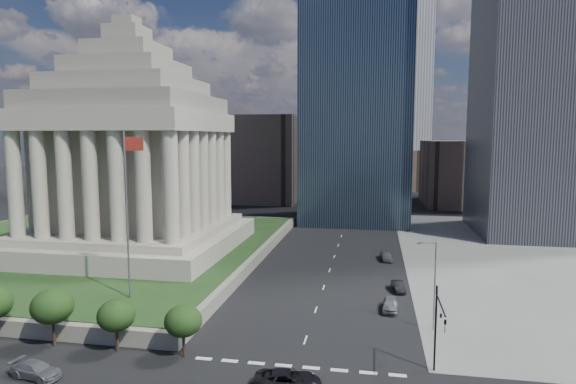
% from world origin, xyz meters
% --- Properties ---
extents(ground, '(500.00, 500.00, 0.00)m').
position_xyz_m(ground, '(0.00, 100.00, 0.00)').
color(ground, black).
rests_on(ground, ground).
extents(plaza_terrace, '(66.00, 70.00, 1.80)m').
position_xyz_m(plaza_terrace, '(-45.00, 50.00, 0.90)').
color(plaza_terrace, slate).
rests_on(plaza_terrace, ground).
extents(plaza_lawn, '(64.00, 68.00, 0.10)m').
position_xyz_m(plaza_lawn, '(-45.00, 50.00, 1.85)').
color(plaza_lawn, '#1A3616').
rests_on(plaza_lawn, plaza_terrace).
extents(war_memorial, '(34.00, 34.00, 39.00)m').
position_xyz_m(war_memorial, '(-34.00, 48.00, 21.40)').
color(war_memorial, '#A19A87').
rests_on(war_memorial, plaza_lawn).
extents(flagpole, '(2.52, 0.24, 20.00)m').
position_xyz_m(flagpole, '(-21.83, 24.00, 13.11)').
color(flagpole, slate).
rests_on(flagpole, plaza_lawn).
extents(midrise_glass, '(26.00, 26.00, 60.00)m').
position_xyz_m(midrise_glass, '(2.00, 95.00, 30.00)').
color(midrise_glass, black).
rests_on(midrise_glass, ground).
extents(building_filler_ne, '(20.00, 30.00, 20.00)m').
position_xyz_m(building_filler_ne, '(32.00, 130.00, 10.00)').
color(building_filler_ne, '#4E4136').
rests_on(building_filler_ne, ground).
extents(building_filler_nw, '(24.00, 30.00, 28.00)m').
position_xyz_m(building_filler_nw, '(-30.00, 130.00, 14.00)').
color(building_filler_nw, '#4E4136').
rests_on(building_filler_nw, ground).
extents(traffic_signal_ne, '(0.30, 5.74, 8.00)m').
position_xyz_m(traffic_signal_ne, '(12.50, 13.70, 5.25)').
color(traffic_signal_ne, black).
rests_on(traffic_signal_ne, ground).
extents(street_lamp_north, '(2.13, 0.22, 10.00)m').
position_xyz_m(street_lamp_north, '(13.33, 25.00, 5.66)').
color(street_lamp_north, slate).
rests_on(street_lamp_north, ground).
extents(pickup_truck, '(5.98, 3.29, 1.59)m').
position_xyz_m(pickup_truck, '(-0.05, 9.95, 0.79)').
color(pickup_truck, black).
rests_on(pickup_truck, ground).
extents(suv_grey, '(2.75, 5.10, 1.40)m').
position_xyz_m(suv_grey, '(-22.34, 7.88, 0.70)').
color(suv_grey, '#5C5E63').
rests_on(suv_grey, ground).
extents(parked_sedan_near, '(2.11, 4.68, 1.56)m').
position_xyz_m(parked_sedan_near, '(9.00, 30.42, 0.78)').
color(parked_sedan_near, gray).
rests_on(parked_sedan_near, ground).
extents(parked_sedan_mid, '(4.27, 1.99, 1.35)m').
position_xyz_m(parked_sedan_mid, '(10.33, 38.25, 0.68)').
color(parked_sedan_mid, black).
rests_on(parked_sedan_mid, ground).
extents(parked_sedan_far, '(4.84, 2.39, 1.59)m').
position_xyz_m(parked_sedan_far, '(9.00, 54.96, 0.79)').
color(parked_sedan_far, '#585960').
rests_on(parked_sedan_far, ground).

